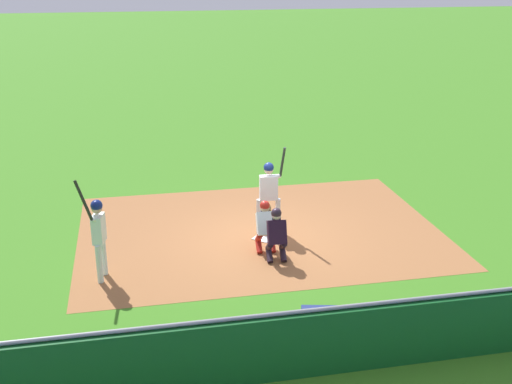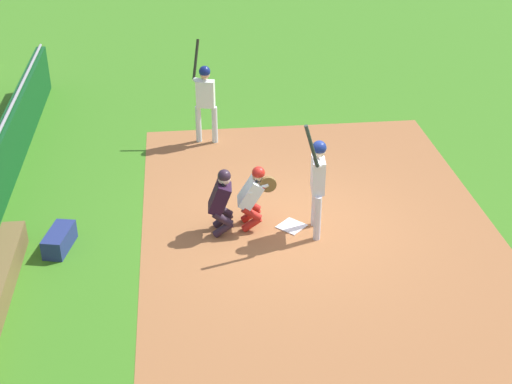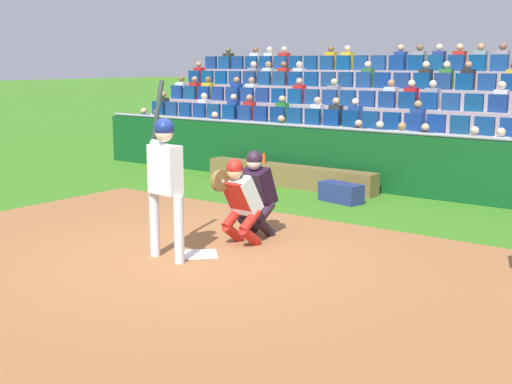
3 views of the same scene
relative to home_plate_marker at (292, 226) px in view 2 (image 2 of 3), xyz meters
The scene contains 8 objects.
ground_plane 0.02m from the home_plate_marker, ahead, with size 160.00×160.00×0.00m, color #3B7A1E.
infield_dirt_patch 0.50m from the home_plate_marker, 90.00° to the left, with size 9.11×6.55×0.01m, color #9C6339.
home_plate_marker is the anchor object (origin of this frame).
batter_at_plate 1.23m from the home_plate_marker, 60.79° to the left, with size 0.67×0.48×2.31m.
catcher_crouching 0.98m from the home_plate_marker, 98.12° to the right, with size 0.48×0.71×1.26m.
home_plate_umpire 1.46m from the home_plate_marker, 89.00° to the right, with size 0.48×0.48×1.30m.
equipment_duffel_bag 4.21m from the home_plate_marker, 86.54° to the right, with size 0.83×0.36×0.35m, color navy.
on_deck_batter 4.28m from the home_plate_marker, 160.42° to the right, with size 0.57×0.55×2.33m.
Camera 2 is at (11.27, -1.91, 7.16)m, focal length 50.69 mm.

